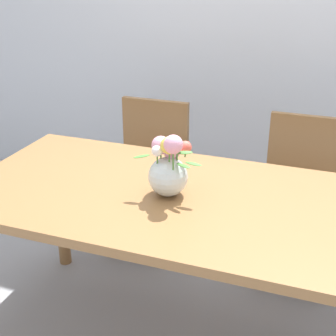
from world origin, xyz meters
name	(u,v)px	position (x,y,z in m)	size (l,w,h in m)	color
back_wall	(258,3)	(0.00, 1.60, 1.40)	(7.00, 0.10, 2.80)	silver
dining_table	(177,213)	(0.00, 0.00, 0.69)	(1.82, 0.90, 0.78)	olive
chair_left	(149,165)	(-0.45, 0.79, 0.52)	(0.42, 0.42, 0.90)	olive
chair_right	(301,187)	(0.45, 0.79, 0.52)	(0.42, 0.42, 0.90)	olive
flower_vase	(169,168)	(-0.03, -0.01, 0.90)	(0.28, 0.20, 0.28)	silver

